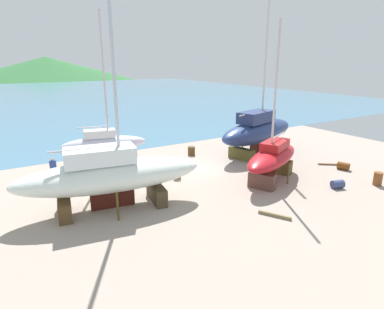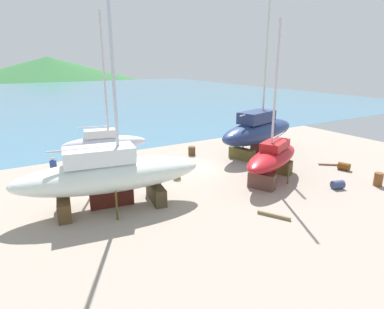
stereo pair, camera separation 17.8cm
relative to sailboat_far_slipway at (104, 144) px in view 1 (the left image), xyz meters
name	(u,v)px [view 1 (the left image)]	position (x,y,z in m)	size (l,w,h in m)	color
ground_plane	(219,180)	(6.03, -8.13, -1.82)	(44.31, 44.31, 0.00)	gray
sea_water	(56,96)	(6.03, 60.70, -1.82)	(128.01, 115.50, 0.01)	teal
headland_hill	(47,75)	(22.74, 195.30, -1.82)	(164.45, 164.45, 21.93)	#2E6534
sailboat_far_slipway	(104,144)	(0.00, 0.00, 0.00)	(7.17, 3.20, 12.27)	brown
sailboat_mid_port	(258,131)	(13.31, -4.20, 0.42)	(10.74, 5.62, 14.98)	brown
sailboat_large_starboard	(110,174)	(-2.19, -8.52, 0.33)	(11.20, 4.78, 15.99)	#453824
sailboat_small_center	(273,157)	(9.35, -10.08, -0.06)	(7.72, 5.24, 11.15)	brown
worker	(53,168)	(-4.35, -1.52, -0.94)	(0.49, 0.36, 1.69)	#367454
barrel_rust_far	(191,151)	(7.77, -1.30, -1.43)	(0.66, 0.66, 0.78)	#52371D
barrel_blue_faded	(378,179)	(15.08, -14.76, -1.34)	(0.59, 0.59, 0.95)	brown
barrel_tar_black	(343,166)	(16.09, -11.40, -1.52)	(0.61, 0.61, 0.86)	brown
barrel_tipped_right	(338,184)	(12.14, -13.64, -1.53)	(0.59, 0.59, 0.81)	#38426F
barrel_rust_near	(177,173)	(3.61, -6.06, -1.43)	(0.55, 0.55, 0.77)	olive
timber_long_aft	(181,168)	(4.89, -4.44, -1.76)	(1.56, 0.17, 0.12)	brown
timber_plank_near	(275,215)	(5.30, -14.45, -1.73)	(1.89, 0.14, 0.18)	olive
timber_long_fore	(330,164)	(16.20, -10.10, -1.75)	(1.93, 0.18, 0.13)	brown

